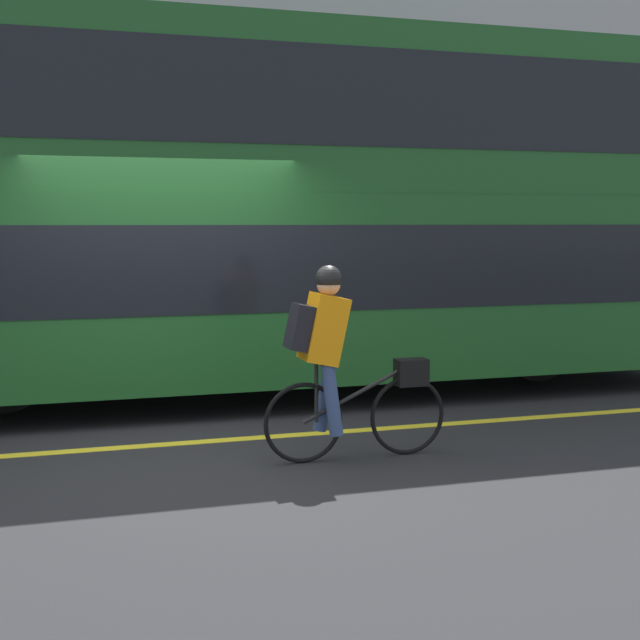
# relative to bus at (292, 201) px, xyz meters

# --- Properties ---
(ground_plane) EXTENTS (80.00, 80.00, 0.00)m
(ground_plane) POSITION_rel_bus_xyz_m (-1.55, -2.17, -2.15)
(ground_plane) COLOR #232326
(road_center_line) EXTENTS (50.00, 0.14, 0.01)m
(road_center_line) POSITION_rel_bus_xyz_m (-1.55, -1.90, -2.15)
(road_center_line) COLOR yellow
(road_center_line) RESTS_ON ground_plane
(sidewalk_curb) EXTENTS (60.00, 2.30, 0.13)m
(sidewalk_curb) POSITION_rel_bus_xyz_m (-1.55, 3.59, -2.09)
(sidewalk_curb) COLOR gray
(sidewalk_curb) RESTS_ON ground_plane
(building_facade) EXTENTS (60.00, 0.30, 6.36)m
(building_facade) POSITION_rel_bus_xyz_m (-1.55, 4.89, 1.03)
(building_facade) COLOR #9E9EA3
(building_facade) RESTS_ON ground_plane
(bus) EXTENTS (9.84, 2.51, 3.89)m
(bus) POSITION_rel_bus_xyz_m (0.00, 0.00, 0.00)
(bus) COLOR black
(bus) RESTS_ON ground_plane
(cyclist_on_bike) EXTENTS (1.55, 0.32, 1.58)m
(cyclist_on_bike) POSITION_rel_bus_xyz_m (-0.40, -2.81, -1.29)
(cyclist_on_bike) COLOR black
(cyclist_on_bike) RESTS_ON ground_plane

